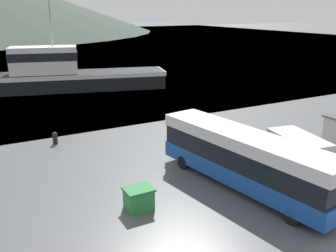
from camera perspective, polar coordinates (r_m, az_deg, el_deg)
name	(u,v)px	position (r m, az deg, el deg)	size (l,w,h in m)	color
water_surface	(5,38)	(151.45, -23.61, 12.22)	(240.00, 240.00, 0.00)	slate
tour_bus	(244,158)	(22.52, 11.51, -4.75)	(4.28, 12.46, 3.40)	#194799
delivery_van	(292,150)	(26.36, 18.40, -3.42)	(3.25, 6.52, 2.43)	silver
fishing_boat	(61,75)	(51.00, -16.04, 7.53)	(26.19, 11.29, 12.01)	black
storage_bin	(139,198)	(20.38, -4.48, -10.92)	(1.51, 1.24, 1.21)	#287F3D
mooring_bollard	(55,137)	(30.93, -16.84, -1.68)	(0.44, 0.44, 0.98)	black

